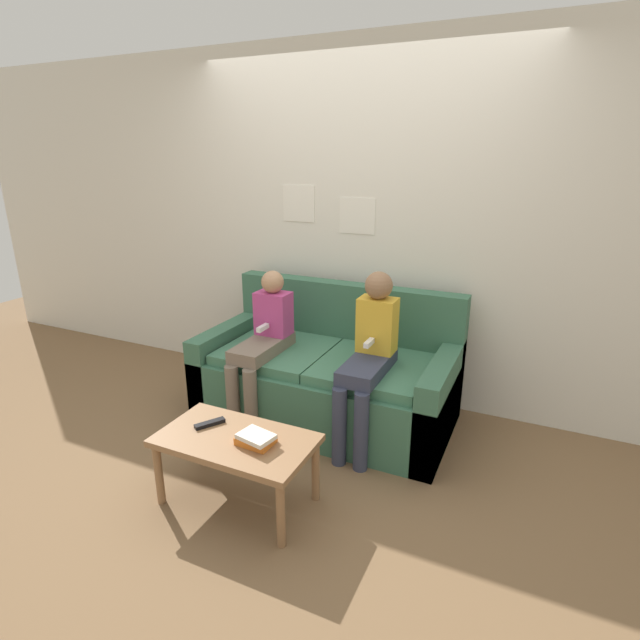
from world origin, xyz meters
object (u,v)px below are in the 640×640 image
at_px(coffee_table, 236,446).
at_px(person_right, 369,353).
at_px(tv_remote, 210,423).
at_px(couch, 328,378).
at_px(person_left, 263,341).

xyz_separation_m(coffee_table, person_right, (0.43, 0.86, 0.29)).
height_order(coffee_table, tv_remote, tv_remote).
xyz_separation_m(couch, person_left, (-0.40, -0.23, 0.30)).
bearing_deg(person_left, tv_remote, -80.25).
xyz_separation_m(person_left, tv_remote, (0.14, -0.80, -0.19)).
bearing_deg(person_left, coffee_table, -68.24).
bearing_deg(person_left, couch, 29.88).
distance_m(person_left, person_right, 0.77).
height_order(person_right, tv_remote, person_right).
distance_m(couch, person_right, 0.55).
relative_size(couch, tv_remote, 10.60).
bearing_deg(tv_remote, couch, 107.91).
bearing_deg(person_right, tv_remote, -127.84).
distance_m(coffee_table, person_right, 1.00).
relative_size(coffee_table, person_left, 0.79).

